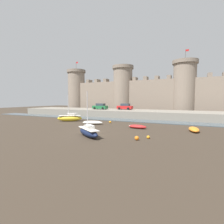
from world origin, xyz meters
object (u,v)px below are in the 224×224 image
Objects in this scene: rowboat_near_channel_right at (137,126)px; car_quay_centre_east at (100,107)px; sailboat_midflat_centre at (70,118)px; rowboat_foreground_left at (93,123)px; rowboat_midflat_right at (194,129)px; mooring_buoy_off_centre at (110,122)px; car_quay_east at (125,107)px; mooring_buoy_near_shore at (137,138)px; sailboat_foreground_right at (88,132)px; mooring_buoy_near_channel at (148,137)px.

rowboat_near_channel_right is 22.40m from car_quay_centre_east.
rowboat_foreground_left is at bearing -16.48° from sailboat_midflat_centre.
mooring_buoy_off_centre is (-14.36, 2.75, -0.12)m from rowboat_midflat_right.
mooring_buoy_off_centre is 0.10× the size of car_quay_centre_east.
car_quay_east is at bearing 116.89° from rowboat_near_channel_right.
mooring_buoy_off_centre is at bearing 150.64° from rowboat_near_channel_right.
rowboat_near_channel_right is at bearing 106.96° from mooring_buoy_near_shore.
sailboat_foreground_right is 5.89m from mooring_buoy_near_shore.
rowboat_near_channel_right is 0.73× the size of car_quay_centre_east.
car_quay_east reaches higher than mooring_buoy_off_centre.
rowboat_midflat_right reaches higher than mooring_buoy_near_shore.
car_quay_east is at bearing 101.94° from sailboat_foreground_right.
mooring_buoy_near_shore is 27.89m from car_quay_east.
mooring_buoy_near_channel is at bearing -123.05° from rowboat_midflat_right.
car_quay_east and car_quay_centre_east have the same top height.
rowboat_midflat_right is 0.86× the size of car_quay_centre_east.
rowboat_foreground_left is 6.99m from sailboat_midflat_centre.
mooring_buoy_near_shore is 1.29× the size of mooring_buoy_near_channel.
rowboat_midflat_right is 27.96m from car_quay_centre_east.
car_quay_east reaches higher than rowboat_near_channel_right.
sailboat_midflat_centre is at bearing -172.96° from mooring_buoy_off_centre.
mooring_buoy_off_centre is (-8.77, 11.18, -0.03)m from mooring_buoy_near_shore.
rowboat_midflat_right is at bearing -10.86° from mooring_buoy_off_centre.
sailboat_midflat_centre is (-11.62, 10.79, 0.09)m from sailboat_foreground_right.
car_quay_east is 6.79m from car_quay_centre_east.
rowboat_near_channel_right is 20.12m from car_quay_east.
mooring_buoy_near_shore is 0.12× the size of car_quay_east.
car_quay_centre_east is (-6.52, -1.89, 0.00)m from car_quay_east.
rowboat_near_channel_right is 7.04m from mooring_buoy_near_channel.
rowboat_midflat_right is 24.06m from car_quay_east.
mooring_buoy_near_channel is (-4.64, -7.13, -0.14)m from rowboat_midflat_right.
car_quay_centre_east is at bearing 114.83° from rowboat_foreground_left.
rowboat_midflat_right is 14.62m from mooring_buoy_off_centre.
rowboat_near_channel_right is at bearing -173.57° from rowboat_midflat_right.
sailboat_midflat_centre is at bearing 170.38° from rowboat_near_channel_right.
mooring_buoy_near_channel is at bearing -62.97° from car_quay_east.
rowboat_foreground_left is 10.29× the size of mooring_buoy_near_channel.
rowboat_near_channel_right is 6.35× the size of mooring_buoy_near_shore.
rowboat_near_channel_right is at bearing -9.62° from sailboat_midflat_centre.
rowboat_foreground_left reaches higher than mooring_buoy_near_shore.
rowboat_near_channel_right is 0.73× the size of car_quay_east.
mooring_buoy_near_shore is at bearing -37.07° from rowboat_foreground_left.
car_quay_centre_east is at bearing 147.30° from rowboat_midflat_right.
car_quay_east is (-2.57, 14.19, 2.31)m from mooring_buoy_off_centre.
car_quay_centre_east is at bearing 130.28° from mooring_buoy_near_channel.
car_quay_east is at bearing 134.97° from rowboat_midflat_right.
mooring_buoy_near_shore is 1.60m from mooring_buoy_near_channel.
mooring_buoy_near_channel is 27.14m from car_quay_east.
car_quay_centre_east is at bearing 126.47° from mooring_buoy_off_centre.
car_quay_east is at bearing 100.27° from mooring_buoy_off_centre.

